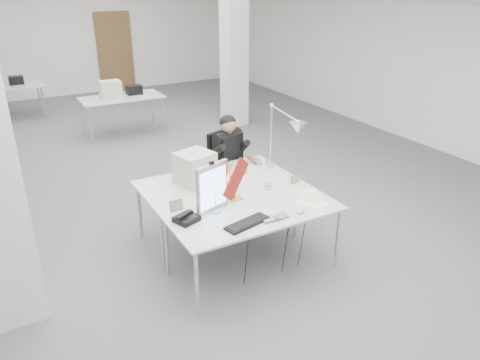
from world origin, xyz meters
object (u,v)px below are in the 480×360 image
object	(u,v)px
seated_person	(228,148)
desk_phone	(187,219)
desk_main	(254,211)
bankers_lamp	(235,185)
beige_monitor	(195,168)
laptop	(277,219)
architect_lamp	(282,138)
monitor	(212,188)
office_chair	(227,170)

from	to	relation	value
seated_person	desk_phone	bearing A→B (deg)	-149.95
desk_main	bankers_lamp	world-z (taller)	bankers_lamp
desk_main	beige_monitor	world-z (taller)	beige_monitor
laptop	desk_phone	distance (m)	0.90
beige_monitor	architect_lamp	bearing A→B (deg)	-29.68
monitor	laptop	distance (m)	0.73
architect_lamp	desk_main	bearing A→B (deg)	-154.88
office_chair	bankers_lamp	xyz separation A→B (m)	(-0.53, -1.19, 0.37)
office_chair	seated_person	size ratio (longest dim) A/B	1.13
seated_person	desk_phone	distance (m)	1.79
desk_phone	architect_lamp	size ratio (longest dim) A/B	0.24
desk_main	desk_phone	bearing A→B (deg)	170.23
seated_person	laptop	world-z (taller)	seated_person
beige_monitor	bankers_lamp	bearing A→B (deg)	-87.70
seated_person	bankers_lamp	distance (m)	1.26
laptop	architect_lamp	size ratio (longest dim) A/B	0.32
desk_main	laptop	distance (m)	0.32
beige_monitor	desk_main	bearing A→B (deg)	-90.42
seated_person	bankers_lamp	xyz separation A→B (m)	(-0.53, -1.14, 0.03)
office_chair	architect_lamp	xyz separation A→B (m)	(0.31, -0.84, 0.66)
seated_person	laptop	bearing A→B (deg)	-120.92
bankers_lamp	architect_lamp	xyz separation A→B (m)	(0.84, 0.34, 0.29)
seated_person	beige_monitor	distance (m)	0.89
beige_monitor	architect_lamp	world-z (taller)	architect_lamp
office_chair	monitor	xyz separation A→B (m)	(-0.85, -1.30, 0.45)
seated_person	desk_main	bearing A→B (deg)	-126.65
bankers_lamp	desk_phone	size ratio (longest dim) A/B	1.55
laptop	architect_lamp	xyz separation A→B (m)	(0.70, 0.97, 0.45)
laptop	beige_monitor	xyz separation A→B (m)	(-0.33, 1.25, 0.17)
office_chair	bankers_lamp	size ratio (longest dim) A/B	3.29
desk_main	architect_lamp	distance (m)	1.14
monitor	architect_lamp	size ratio (longest dim) A/B	0.55
seated_person	laptop	size ratio (longest dim) A/B	3.41
bankers_lamp	desk_phone	distance (m)	0.70
desk_main	architect_lamp	bearing A→B (deg)	40.08
monitor	desk_phone	xyz separation A→B (m)	(-0.34, -0.09, -0.23)
monitor	laptop	world-z (taller)	monitor
laptop	bankers_lamp	distance (m)	0.66
laptop	bankers_lamp	world-z (taller)	bankers_lamp
desk_phone	desk_main	bearing A→B (deg)	-29.43
seated_person	laptop	xyz separation A→B (m)	(-0.39, -1.76, -0.13)
seated_person	monitor	size ratio (longest dim) A/B	1.94
monitor	desk_main	bearing A→B (deg)	-48.15
laptop	architect_lamp	bearing A→B (deg)	53.92
seated_person	monitor	xyz separation A→B (m)	(-0.85, -1.25, 0.11)
office_chair	laptop	world-z (taller)	office_chair
beige_monitor	architect_lamp	distance (m)	1.10
office_chair	bankers_lamp	bearing A→B (deg)	-132.48
bankers_lamp	desk_phone	world-z (taller)	bankers_lamp
bankers_lamp	architect_lamp	distance (m)	0.95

